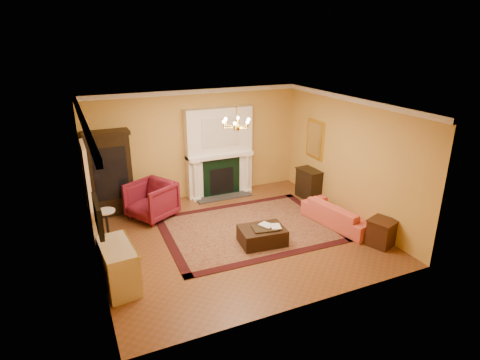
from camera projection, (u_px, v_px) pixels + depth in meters
floor at (237, 237)px, 9.21m from camera, size 6.00×5.50×0.02m
ceiling at (236, 105)px, 8.17m from camera, size 6.00×5.50×0.02m
wall_back at (196, 144)px, 11.05m from camera, size 6.00×0.02×3.00m
wall_front at (307, 228)px, 6.32m from camera, size 6.00×0.02×3.00m
wall_left at (90, 197)px, 7.53m from camera, size 0.02×5.50×3.00m
wall_right at (349, 158)px, 9.84m from camera, size 0.02×5.50×3.00m
fireplace at (219, 154)px, 11.23m from camera, size 1.90×0.70×2.50m
crown_molding at (219, 102)px, 9.01m from camera, size 6.00×5.50×0.12m
doorway at (89, 188)px, 9.17m from camera, size 0.08×1.05×2.10m
tv_panel at (98, 216)px, 7.09m from camera, size 0.09×0.95×0.58m
gilt_mirror at (315, 139)px, 10.97m from camera, size 0.06×0.76×1.05m
chandelier at (236, 124)px, 8.30m from camera, size 0.63×0.55×0.53m
oriental_rug at (249, 228)px, 9.56m from camera, size 4.06×3.09×0.02m
china_cabinet at (110, 175)px, 10.07m from camera, size 1.04×0.48×2.07m
wingback_armchair at (151, 199)px, 9.98m from camera, size 1.31×1.33×1.03m
pedestal_table at (107, 223)px, 8.89m from camera, size 0.41×0.41×0.73m
commode at (118, 266)px, 7.26m from camera, size 0.62×1.17×0.84m
coral_sofa at (340, 211)px, 9.63m from camera, size 0.88×1.99×0.75m
end_table at (381, 233)px, 8.73m from camera, size 0.63×0.63×0.57m
console_table at (309, 184)px, 11.24m from camera, size 0.46×0.75×0.80m
leather_ottoman at (262, 235)px, 8.82m from camera, size 1.05×0.81×0.36m
ottoman_tray at (264, 228)px, 8.71m from camera, size 0.57×0.48×0.03m
book_a at (263, 221)px, 8.66m from camera, size 0.21×0.12×0.30m
book_b at (271, 221)px, 8.67m from camera, size 0.21×0.08×0.29m
topiary_left at (202, 147)px, 10.89m from camera, size 0.17×0.17×0.46m
topiary_right at (241, 143)px, 11.36m from camera, size 0.15×0.15×0.40m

